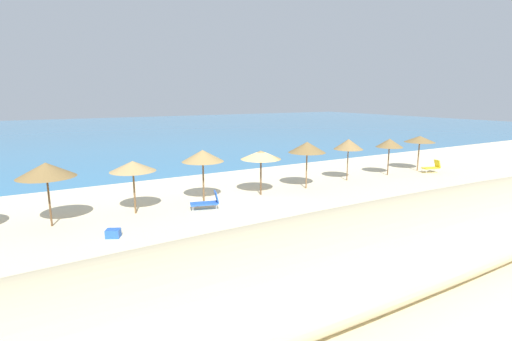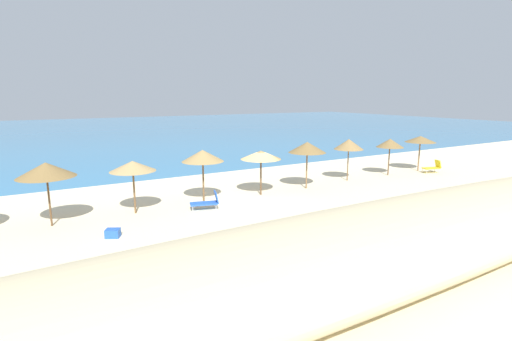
{
  "view_description": "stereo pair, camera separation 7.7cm",
  "coord_description": "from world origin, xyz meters",
  "px_view_note": "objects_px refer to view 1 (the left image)",
  "views": [
    {
      "loc": [
        -10.52,
        -17.84,
        5.71
      ],
      "look_at": [
        0.22,
        0.49,
        1.5
      ],
      "focal_mm": 26.81,
      "sensor_mm": 36.0,
      "label": 1
    },
    {
      "loc": [
        -10.46,
        -17.88,
        5.71
      ],
      "look_at": [
        0.22,
        0.49,
        1.5
      ],
      "focal_mm": 26.81,
      "sensor_mm": 36.0,
      "label": 2
    }
  ],
  "objects_px": {
    "beach_umbrella_1": "(46,170)",
    "beach_umbrella_3": "(203,156)",
    "lounge_chair_0": "(432,167)",
    "lounge_chair_1": "(207,202)",
    "beach_umbrella_6": "(348,144)",
    "cooler_box": "(113,233)",
    "beach_umbrella_8": "(420,139)",
    "beach_umbrella_7": "(390,143)",
    "beach_umbrella_5": "(307,147)",
    "beach_umbrella_2": "(133,166)",
    "beach_umbrella_4": "(261,155)"
  },
  "relations": [
    {
      "from": "beach_umbrella_1",
      "to": "beach_umbrella_3",
      "type": "distance_m",
      "value": 7.35
    },
    {
      "from": "lounge_chair_0",
      "to": "lounge_chair_1",
      "type": "distance_m",
      "value": 18.25
    },
    {
      "from": "beach_umbrella_1",
      "to": "beach_umbrella_3",
      "type": "relative_size",
      "value": 1.0
    },
    {
      "from": "beach_umbrella_6",
      "to": "cooler_box",
      "type": "distance_m",
      "value": 16.21
    },
    {
      "from": "beach_umbrella_1",
      "to": "lounge_chair_0",
      "type": "height_order",
      "value": "beach_umbrella_1"
    },
    {
      "from": "beach_umbrella_8",
      "to": "lounge_chair_0",
      "type": "bearing_deg",
      "value": -77.0
    },
    {
      "from": "beach_umbrella_7",
      "to": "cooler_box",
      "type": "distance_m",
      "value": 19.89
    },
    {
      "from": "beach_umbrella_1",
      "to": "beach_umbrella_8",
      "type": "height_order",
      "value": "beach_umbrella_1"
    },
    {
      "from": "beach_umbrella_3",
      "to": "beach_umbrella_8",
      "type": "xyz_separation_m",
      "value": [
        17.62,
        -0.13,
        -0.11
      ]
    },
    {
      "from": "beach_umbrella_7",
      "to": "beach_umbrella_8",
      "type": "distance_m",
      "value": 3.32
    },
    {
      "from": "beach_umbrella_6",
      "to": "cooler_box",
      "type": "xyz_separation_m",
      "value": [
        -15.74,
        -3.1,
        -2.3
      ]
    },
    {
      "from": "beach_umbrella_5",
      "to": "beach_umbrella_2",
      "type": "bearing_deg",
      "value": 179.15
    },
    {
      "from": "beach_umbrella_1",
      "to": "beach_umbrella_7",
      "type": "height_order",
      "value": "beach_umbrella_1"
    },
    {
      "from": "lounge_chair_1",
      "to": "beach_umbrella_1",
      "type": "bearing_deg",
      "value": 96.65
    },
    {
      "from": "beach_umbrella_3",
      "to": "beach_umbrella_5",
      "type": "bearing_deg",
      "value": -3.07
    },
    {
      "from": "beach_umbrella_7",
      "to": "lounge_chair_1",
      "type": "relative_size",
      "value": 1.71
    },
    {
      "from": "beach_umbrella_4",
      "to": "beach_umbrella_5",
      "type": "relative_size",
      "value": 0.89
    },
    {
      "from": "beach_umbrella_3",
      "to": "beach_umbrella_6",
      "type": "height_order",
      "value": "beach_umbrella_3"
    },
    {
      "from": "beach_umbrella_1",
      "to": "beach_umbrella_2",
      "type": "distance_m",
      "value": 3.66
    },
    {
      "from": "beach_umbrella_4",
      "to": "beach_umbrella_3",
      "type": "bearing_deg",
      "value": 175.46
    },
    {
      "from": "beach_umbrella_3",
      "to": "lounge_chair_1",
      "type": "bearing_deg",
      "value": -105.41
    },
    {
      "from": "cooler_box",
      "to": "beach_umbrella_2",
      "type": "bearing_deg",
      "value": 61.34
    },
    {
      "from": "beach_umbrella_2",
      "to": "beach_umbrella_4",
      "type": "distance_m",
      "value": 7.15
    },
    {
      "from": "beach_umbrella_2",
      "to": "beach_umbrella_8",
      "type": "relative_size",
      "value": 0.98
    },
    {
      "from": "beach_umbrella_4",
      "to": "lounge_chair_0",
      "type": "xyz_separation_m",
      "value": [
        14.42,
        -0.95,
        -1.9
      ]
    },
    {
      "from": "beach_umbrella_3",
      "to": "beach_umbrella_5",
      "type": "height_order",
      "value": "beach_umbrella_5"
    },
    {
      "from": "beach_umbrella_3",
      "to": "beach_umbrella_8",
      "type": "relative_size",
      "value": 1.07
    },
    {
      "from": "beach_umbrella_3",
      "to": "beach_umbrella_7",
      "type": "distance_m",
      "value": 14.3
    },
    {
      "from": "beach_umbrella_5",
      "to": "lounge_chair_0",
      "type": "relative_size",
      "value": 2.07
    },
    {
      "from": "beach_umbrella_4",
      "to": "beach_umbrella_7",
      "type": "distance_m",
      "value": 10.84
    },
    {
      "from": "beach_umbrella_5",
      "to": "lounge_chair_1",
      "type": "height_order",
      "value": "beach_umbrella_5"
    },
    {
      "from": "beach_umbrella_4",
      "to": "beach_umbrella_6",
      "type": "relative_size",
      "value": 0.92
    },
    {
      "from": "beach_umbrella_1",
      "to": "cooler_box",
      "type": "relative_size",
      "value": 5.21
    },
    {
      "from": "beach_umbrella_1",
      "to": "beach_umbrella_6",
      "type": "height_order",
      "value": "beach_umbrella_1"
    },
    {
      "from": "beach_umbrella_6",
      "to": "lounge_chair_1",
      "type": "height_order",
      "value": "beach_umbrella_6"
    },
    {
      "from": "beach_umbrella_1",
      "to": "beach_umbrella_2",
      "type": "xyz_separation_m",
      "value": [
        3.65,
        0.03,
        -0.19
      ]
    },
    {
      "from": "beach_umbrella_2",
      "to": "beach_umbrella_4",
      "type": "xyz_separation_m",
      "value": [
        7.15,
        -0.07,
        -0.01
      ]
    },
    {
      "from": "lounge_chair_1",
      "to": "cooler_box",
      "type": "height_order",
      "value": "lounge_chair_1"
    },
    {
      "from": "beach_umbrella_6",
      "to": "beach_umbrella_8",
      "type": "bearing_deg",
      "value": -1.37
    },
    {
      "from": "beach_umbrella_1",
      "to": "beach_umbrella_7",
      "type": "xyz_separation_m",
      "value": [
        21.64,
        0.1,
        -0.2
      ]
    },
    {
      "from": "beach_umbrella_2",
      "to": "cooler_box",
      "type": "bearing_deg",
      "value": -118.66
    },
    {
      "from": "beach_umbrella_7",
      "to": "lounge_chair_0",
      "type": "bearing_deg",
      "value": -16.95
    },
    {
      "from": "lounge_chair_0",
      "to": "beach_umbrella_1",
      "type": "bearing_deg",
      "value": 104.33
    },
    {
      "from": "cooler_box",
      "to": "beach_umbrella_6",
      "type": "bearing_deg",
      "value": 11.14
    },
    {
      "from": "beach_umbrella_8",
      "to": "lounge_chair_1",
      "type": "relative_size",
      "value": 1.72
    },
    {
      "from": "beach_umbrella_2",
      "to": "beach_umbrella_3",
      "type": "xyz_separation_m",
      "value": [
        3.7,
        0.2,
        0.18
      ]
    },
    {
      "from": "beach_umbrella_5",
      "to": "beach_umbrella_6",
      "type": "height_order",
      "value": "beach_umbrella_5"
    },
    {
      "from": "beach_umbrella_1",
      "to": "beach_umbrella_6",
      "type": "bearing_deg",
      "value": 0.87
    },
    {
      "from": "beach_umbrella_8",
      "to": "lounge_chair_0",
      "type": "relative_size",
      "value": 1.9
    },
    {
      "from": "cooler_box",
      "to": "lounge_chair_1",
      "type": "bearing_deg",
      "value": 19.03
    }
  ]
}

